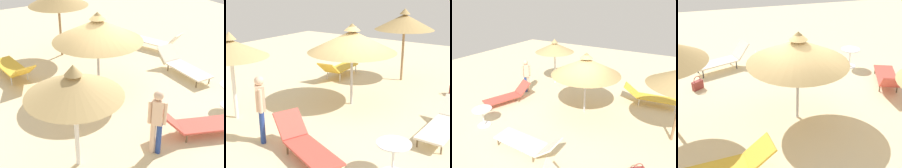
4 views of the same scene
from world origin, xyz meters
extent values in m
cube|color=beige|center=(0.00, 0.00, -0.05)|extent=(24.00, 24.00, 0.10)
cylinder|color=white|center=(2.35, 2.58, 1.07)|extent=(0.10, 0.10, 2.13)
cone|color=tan|center=(2.35, 2.58, 2.05)|extent=(2.10, 2.10, 0.49)
cone|color=tan|center=(2.35, 2.58, 2.40)|extent=(0.38, 0.38, 0.22)
cylinder|color=#B2B2B7|center=(0.23, -0.28, 1.05)|extent=(0.08, 0.08, 2.10)
cone|color=tan|center=(0.23, -0.28, 2.05)|extent=(2.77, 2.77, 0.67)
cone|color=tan|center=(0.23, -0.28, 2.48)|extent=(0.50, 0.50, 0.22)
cube|color=silver|center=(-2.92, 0.49, 0.28)|extent=(0.71, 1.76, 0.05)
cylinder|color=brown|center=(-3.21, 1.23, 0.13)|extent=(0.04, 0.04, 0.25)
cylinder|color=brown|center=(-2.62, 1.22, 0.13)|extent=(0.04, 0.04, 0.25)
cylinder|color=brown|center=(-3.22, -0.25, 0.13)|extent=(0.04, 0.04, 0.25)
cylinder|color=brown|center=(-2.64, -0.25, 0.13)|extent=(0.04, 0.04, 0.25)
cube|color=silver|center=(-2.94, -0.65, 0.52)|extent=(0.70, 0.56, 0.47)
cube|color=gold|center=(2.37, -2.87, 0.35)|extent=(0.89, 1.82, 0.05)
cylinder|color=silver|center=(2.75, -3.56, 0.16)|extent=(0.04, 0.04, 0.33)
cylinder|color=silver|center=(2.18, -3.63, 0.16)|extent=(0.04, 0.04, 0.33)
cylinder|color=silver|center=(2.56, -2.10, 0.16)|extent=(0.04, 0.04, 0.33)
cylinder|color=silver|center=(2.00, -2.17, 0.16)|extent=(0.04, 0.04, 0.33)
cube|color=gold|center=(2.23, -1.71, 0.59)|extent=(0.75, 0.69, 0.47)
cube|color=#CC4C3F|center=(-1.06, 3.25, 0.28)|extent=(1.74, 1.20, 0.05)
cylinder|color=brown|center=(-1.79, 3.23, 0.13)|extent=(0.04, 0.04, 0.25)
cylinder|color=brown|center=(-1.59, 3.75, 0.13)|extent=(0.04, 0.04, 0.25)
cylinder|color=brown|center=(-0.53, 2.75, 0.13)|extent=(0.04, 0.04, 0.25)
cylinder|color=brown|center=(-0.33, 3.27, 0.13)|extent=(0.04, 0.04, 0.25)
cube|color=#CC4C3F|center=(-0.08, 2.87, 0.55)|extent=(0.75, 0.81, 0.53)
cylinder|color=navy|center=(0.53, 3.20, 0.42)|extent=(0.13, 0.13, 0.84)
cylinder|color=beige|center=(0.64, 3.11, 0.42)|extent=(0.13, 0.13, 0.84)
cube|color=beige|center=(0.59, 3.16, 1.15)|extent=(0.33, 0.33, 0.63)
sphere|color=beige|center=(0.59, 3.16, 1.58)|extent=(0.23, 0.23, 0.23)
cylinder|color=beige|center=(0.46, 3.27, 1.13)|extent=(0.09, 0.09, 0.58)
cylinder|color=beige|center=(0.72, 3.04, 1.13)|extent=(0.09, 0.09, 0.58)
torus|color=maroon|center=(-2.21, -3.05, 0.35)|extent=(0.18, 0.22, 0.26)
cylinder|color=silver|center=(-2.65, 2.59, 0.69)|extent=(0.72, 0.72, 0.02)
cylinder|color=silver|center=(-2.65, 2.59, 0.34)|extent=(0.05, 0.05, 0.68)
cylinder|color=silver|center=(-2.65, 2.59, 0.01)|extent=(0.50, 0.50, 0.02)
camera|label=1|loc=(4.70, 8.01, 5.16)|focal=52.62mm
camera|label=2|loc=(-5.09, 7.98, 3.78)|focal=51.91mm
camera|label=3|loc=(-6.86, -3.49, 4.56)|focal=33.14mm
camera|label=4|loc=(7.99, -2.50, 5.36)|focal=53.18mm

